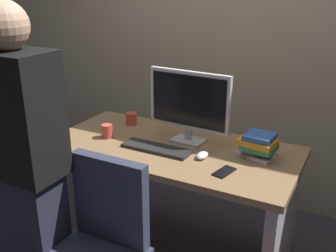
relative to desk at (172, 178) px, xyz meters
The scene contains 11 objects.
ground_plane 0.52m from the desk, ahead, with size 9.00×9.00×0.00m, color #3D3842.
wall_back 1.34m from the desk, 90.00° to the left, with size 6.40×0.10×3.00m, color tan.
desk is the anchor object (origin of this frame).
person_at_desk 0.96m from the desk, 113.74° to the right, with size 0.40×0.24×1.64m.
monitor 0.50m from the desk, 61.26° to the left, with size 0.54×0.15×0.46m.
keyboard 0.26m from the desk, 121.47° to the right, with size 0.43×0.13×0.02m, color #262626.
mouse 0.34m from the desk, 16.73° to the right, with size 0.06×0.10×0.03m, color white.
cup_near_keyboard 0.52m from the desk, behind, with size 0.07×0.07×0.09m, color #D84C3F.
cup_by_monitor 0.55m from the desk, 153.53° to the left, with size 0.08×0.08×0.08m, color #D84C3F.
book_stack 0.60m from the desk, ahead, with size 0.23×0.19×0.14m.
cell_phone 0.50m from the desk, 23.94° to the right, with size 0.07×0.14×0.01m, color black.
Camera 1 is at (1.02, -1.99, 1.71)m, focal length 42.11 mm.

